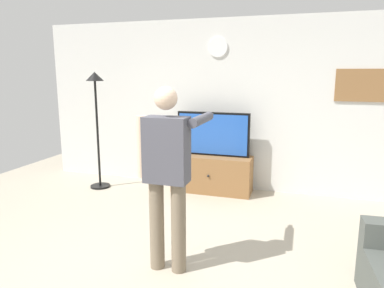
# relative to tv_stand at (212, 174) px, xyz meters

# --- Properties ---
(ground_plane) EXTENTS (8.40, 8.40, 0.00)m
(ground_plane) POSITION_rel_tv_stand_xyz_m (0.16, -2.60, -0.29)
(ground_plane) COLOR #B2A893
(back_wall) EXTENTS (6.40, 0.10, 2.70)m
(back_wall) POSITION_rel_tv_stand_xyz_m (0.16, 0.35, 1.06)
(back_wall) COLOR silver
(back_wall) RESTS_ON ground_plane
(tv_stand) EXTENTS (1.25, 0.46, 0.58)m
(tv_stand) POSITION_rel_tv_stand_xyz_m (0.00, 0.00, 0.00)
(tv_stand) COLOR olive
(tv_stand) RESTS_ON ground_plane
(television) EXTENTS (1.15, 0.07, 0.68)m
(television) POSITION_rel_tv_stand_xyz_m (0.00, 0.05, 0.63)
(television) COLOR black
(television) RESTS_ON tv_stand
(wall_clock) EXTENTS (0.31, 0.03, 0.31)m
(wall_clock) POSITION_rel_tv_stand_xyz_m (0.00, 0.29, 1.97)
(wall_clock) COLOR white
(framed_picture) EXTENTS (0.71, 0.04, 0.46)m
(framed_picture) POSITION_rel_tv_stand_xyz_m (2.10, 0.30, 1.40)
(framed_picture) COLOR olive
(floor_lamp) EXTENTS (0.32, 0.32, 1.88)m
(floor_lamp) POSITION_rel_tv_stand_xyz_m (-1.83, -0.34, 1.05)
(floor_lamp) COLOR black
(floor_lamp) RESTS_ON ground_plane
(person_standing_nearer_lamp) EXTENTS (0.58, 0.78, 1.75)m
(person_standing_nearer_lamp) POSITION_rel_tv_stand_xyz_m (0.17, -2.34, 0.70)
(person_standing_nearer_lamp) COLOR #7A6B56
(person_standing_nearer_lamp) RESTS_ON ground_plane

